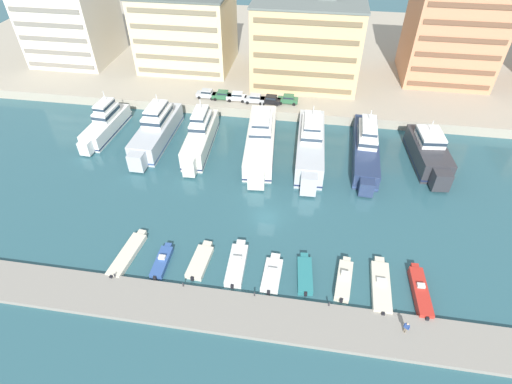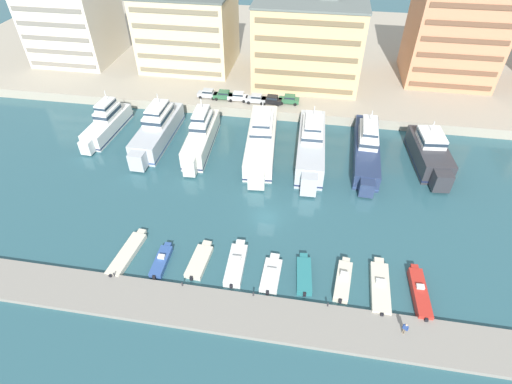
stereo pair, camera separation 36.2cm
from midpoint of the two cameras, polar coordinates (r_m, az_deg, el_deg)
ground_plane at (r=58.66m, az=1.29°, el=-3.68°), size 400.00×400.00×0.00m
quay_promenade at (r=112.30m, az=6.05°, el=19.42°), size 180.00×70.00×1.94m
pier_dock at (r=48.03m, az=-1.58°, el=-17.15°), size 120.00×5.62×0.56m
yacht_white_far_left at (r=81.12m, az=-20.82°, el=9.16°), size 4.39×15.80×7.75m
yacht_silver_left at (r=75.77m, az=-14.19°, el=8.63°), size 4.86×19.54×8.23m
yacht_ivory_mid_left at (r=72.34m, az=-8.11°, el=7.96°), size 4.44×18.14×8.51m
yacht_ivory_center_left at (r=71.38m, az=0.54°, el=7.66°), size 6.48×23.28×7.78m
yacht_silver_center at (r=69.88m, az=7.64°, el=6.77°), size 5.06×21.88×8.39m
yacht_navy_center_right at (r=72.05m, az=15.32°, el=6.33°), size 4.79×22.18×7.63m
yacht_charcoal_mid_right at (r=73.87m, az=23.32°, el=5.23°), size 6.17×16.17×7.02m
motorboat_cream_far_left at (r=56.05m, az=-18.02°, el=-8.44°), size 2.75×8.60×0.81m
motorboat_blue_left at (r=53.94m, az=-13.46°, el=-9.61°), size 1.68×5.95×1.18m
motorboat_cream_mid_left at (r=53.14m, az=-8.15°, el=-9.73°), size 2.53×6.55×0.80m
motorboat_white_center_left at (r=52.18m, az=-2.95°, el=-10.22°), size 2.35×7.68×1.47m
motorboat_white_center at (r=51.27m, az=2.12°, el=-11.63°), size 2.31×6.28×1.15m
motorboat_teal_center_right at (r=51.49m, az=6.78°, el=-11.61°), size 2.30×6.47×0.90m
motorboat_cream_mid_right at (r=51.63m, az=12.25°, el=-12.13°), size 2.37×6.80×1.66m
motorboat_cream_right at (r=52.34m, az=17.20°, el=-12.68°), size 2.37×8.67×1.22m
motorboat_red_far_right at (r=53.24m, az=22.21°, el=-13.02°), size 1.94×8.05×1.41m
car_silver_far_left at (r=85.51m, az=-7.20°, el=13.79°), size 4.15×2.02×1.80m
car_green_left at (r=84.61m, az=-4.95°, el=13.66°), size 4.15×2.01×1.80m
car_white_mid_left at (r=83.89m, az=-2.88°, el=13.51°), size 4.14×2.00×1.80m
car_silver_center_left at (r=82.96m, az=-0.29°, el=13.23°), size 4.11×1.93×1.80m
car_black_center at (r=82.56m, az=1.99°, el=13.07°), size 4.18×2.08×1.80m
car_green_center_right at (r=82.97m, az=4.48°, el=13.12°), size 4.10×1.93×1.80m
apartment_block_far_left at (r=110.97m, az=-25.06°, el=21.54°), size 17.82×17.88×20.47m
apartment_block_left at (r=99.56m, az=-10.04°, el=21.94°), size 20.79×16.96×18.39m
apartment_block_mid_left at (r=90.94m, az=7.17°, el=20.65°), size 22.40×17.48×19.02m
apartment_block_center_left at (r=100.00m, az=26.12°, el=19.67°), size 18.27×15.98×21.28m
pedestrian_near_edge at (r=48.46m, az=20.49°, el=-17.61°), size 0.55×0.48×1.73m
bollard_west at (r=53.53m, az=-19.73°, el=-11.14°), size 0.20×0.20×0.61m
bollard_west_mid at (r=50.50m, az=-10.59°, el=-12.85°), size 0.20×0.20×0.61m
bollard_east_mid at (r=48.88m, az=-0.44°, el=-14.35°), size 0.20×0.20×0.61m
bollard_east at (r=48.81m, az=10.18°, el=-15.45°), size 0.20×0.20×0.61m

